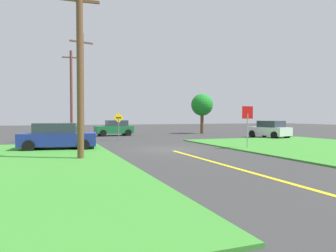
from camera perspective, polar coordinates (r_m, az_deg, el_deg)
ground_plane at (r=19.20m, az=-0.07°, el=-4.27°), size 120.00×120.00×0.00m
lane_stripe_center at (r=12.10m, az=13.43°, el=-7.83°), size 0.20×14.00×0.01m
stop_sign at (r=19.94m, az=14.29°, el=1.28°), size 0.77×0.07×2.65m
parked_car_near_building at (r=19.93m, az=-19.44°, el=-1.82°), size 4.61×2.59×1.62m
car_on_crossroad at (r=30.83m, az=18.05°, el=-0.60°), size 2.53×4.11×1.62m
car_approaching_junction at (r=33.29m, az=-9.71°, el=-0.37°), size 3.95×2.10×1.62m
utility_pole_near at (r=15.15m, az=-15.74°, el=9.57°), size 1.80×0.30×7.96m
utility_pole_mid at (r=24.88m, az=-15.46°, el=6.84°), size 1.77×0.60×8.33m
utility_pole_far at (r=34.56m, az=-17.21°, el=5.95°), size 1.80×0.27×8.91m
direction_sign at (r=26.61m, az=-9.01°, el=0.54°), size 0.89×0.20×2.36m
oak_tree_left at (r=37.14m, az=6.23°, el=3.80°), size 2.59×2.59×4.69m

